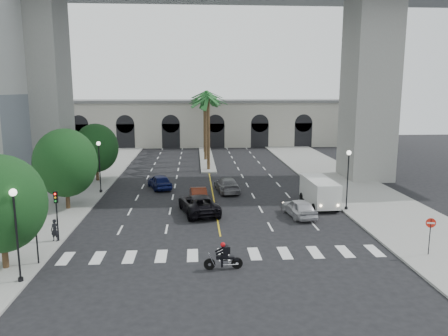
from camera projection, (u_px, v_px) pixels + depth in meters
ground at (222, 246)px, 29.63m from camera, size 140.00×140.00×0.00m
sidewalk_left at (62, 196)px, 43.34m from camera, size 8.00×100.00×0.15m
sidewalk_right at (357, 191)px, 45.33m from camera, size 8.00×100.00×0.15m
median at (206, 158)px, 66.91m from camera, size 2.00×24.00×0.20m
pier_building at (204, 122)px, 82.85m from camera, size 71.00×10.50×8.50m
bridge at (240, 15)px, 48.13m from camera, size 75.00×13.00×26.00m
palm_a at (208, 100)px, 55.48m from camera, size 3.20×3.20×10.30m
palm_b at (208, 97)px, 59.37m from camera, size 3.20×3.20×10.60m
palm_c at (205, 100)px, 63.35m from camera, size 3.20×3.20×10.10m
palm_d at (207, 95)px, 67.17m from camera, size 3.20×3.20×10.90m
palm_e at (204, 97)px, 71.16m from camera, size 3.20×3.20×10.40m
palm_f at (206, 95)px, 75.06m from camera, size 3.20×3.20×10.70m
street_tree_near at (0, 204)px, 25.10m from camera, size 5.20×5.20×6.89m
street_tree_mid at (65, 163)px, 37.82m from camera, size 5.44×5.44×7.21m
street_tree_far at (96, 148)px, 49.66m from camera, size 5.04×5.04×6.68m
lamp_post_left_near at (16, 227)px, 23.38m from camera, size 0.40×0.40×5.35m
lamp_post_left_far at (99, 162)px, 44.00m from camera, size 0.40×0.40×5.35m
lamp_post_right at (348, 175)px, 37.66m from camera, size 0.40×0.40×5.35m
traffic_signal_near at (36, 226)px, 25.97m from camera, size 0.25×0.18×3.65m
traffic_signal_far at (56, 208)px, 29.90m from camera, size 0.25×0.18×3.65m
motorcycle_rider at (224, 257)px, 25.76m from camera, size 2.32×0.63×1.67m
car_a at (299, 208)px, 36.41m from camera, size 2.43×4.67×1.52m
car_b at (198, 194)px, 41.57m from camera, size 1.75×4.28×1.38m
car_c at (199, 204)px, 37.37m from camera, size 3.93×6.37×1.65m
car_d at (227, 185)px, 45.10m from camera, size 2.67×5.38×1.50m
car_e at (160, 182)px, 46.55m from camera, size 3.19×4.93×1.56m
cargo_van at (319, 191)px, 39.65m from camera, size 2.43×5.83×2.47m
pedestrian_a at (55, 230)px, 30.12m from camera, size 0.63×0.48×1.54m
pedestrian_b at (35, 216)px, 32.95m from camera, size 1.07×0.93×1.89m
do_not_enter_sign at (430, 229)px, 27.50m from camera, size 0.61×0.17×2.54m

